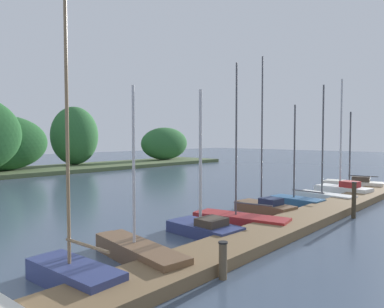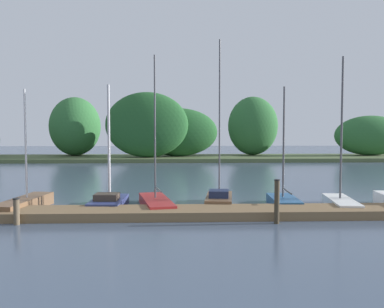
{
  "view_description": "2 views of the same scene",
  "coord_description": "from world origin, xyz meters",
  "px_view_note": "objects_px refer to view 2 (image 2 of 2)",
  "views": [
    {
      "loc": [
        -12.33,
        7.59,
        3.66
      ],
      "look_at": [
        -2.65,
        16.33,
        3.02
      ],
      "focal_mm": 33.73,
      "sensor_mm": 36.0,
      "label": 1
    },
    {
      "loc": [
        0.72,
        -2.06,
        3.5
      ],
      "look_at": [
        1.42,
        16.51,
        2.34
      ],
      "focal_mm": 39.06,
      "sensor_mm": 36.0,
      "label": 2
    }
  ],
  "objects_px": {
    "sailboat_3": "(26,203)",
    "sailboat_4": "(109,200)",
    "mooring_piling_2": "(277,201)",
    "sailboat_5": "(156,202)",
    "mooring_piling_1": "(16,211)",
    "sailboat_7": "(283,200)",
    "sailboat_8": "(341,201)",
    "sailboat_6": "(219,198)"
  },
  "relations": [
    {
      "from": "sailboat_6",
      "to": "sailboat_7",
      "type": "xyz_separation_m",
      "value": [
        2.86,
        -0.22,
        -0.07
      ]
    },
    {
      "from": "sailboat_6",
      "to": "sailboat_7",
      "type": "height_order",
      "value": "sailboat_6"
    },
    {
      "from": "sailboat_8",
      "to": "sailboat_4",
      "type": "bearing_deg",
      "value": 95.0
    },
    {
      "from": "sailboat_7",
      "to": "mooring_piling_2",
      "type": "distance_m",
      "value": 3.58
    },
    {
      "from": "sailboat_4",
      "to": "sailboat_6",
      "type": "bearing_deg",
      "value": -83.03
    },
    {
      "from": "sailboat_6",
      "to": "sailboat_3",
      "type": "bearing_deg",
      "value": 102.57
    },
    {
      "from": "sailboat_3",
      "to": "sailboat_4",
      "type": "relative_size",
      "value": 0.96
    },
    {
      "from": "mooring_piling_2",
      "to": "mooring_piling_1",
      "type": "bearing_deg",
      "value": 179.06
    },
    {
      "from": "sailboat_6",
      "to": "mooring_piling_1",
      "type": "relative_size",
      "value": 7.64
    },
    {
      "from": "sailboat_7",
      "to": "sailboat_8",
      "type": "height_order",
      "value": "sailboat_8"
    },
    {
      "from": "sailboat_7",
      "to": "mooring_piling_1",
      "type": "height_order",
      "value": "sailboat_7"
    },
    {
      "from": "sailboat_5",
      "to": "sailboat_7",
      "type": "relative_size",
      "value": 1.25
    },
    {
      "from": "sailboat_3",
      "to": "sailboat_7",
      "type": "bearing_deg",
      "value": -79.46
    },
    {
      "from": "sailboat_3",
      "to": "sailboat_6",
      "type": "xyz_separation_m",
      "value": [
        8.34,
        0.71,
        0.05
      ]
    },
    {
      "from": "mooring_piling_2",
      "to": "sailboat_5",
      "type": "bearing_deg",
      "value": 146.12
    },
    {
      "from": "sailboat_5",
      "to": "sailboat_6",
      "type": "xyz_separation_m",
      "value": [
        2.83,
        0.5,
        0.07
      ]
    },
    {
      "from": "sailboat_4",
      "to": "mooring_piling_2",
      "type": "height_order",
      "value": "sailboat_4"
    },
    {
      "from": "sailboat_8",
      "to": "mooring_piling_2",
      "type": "distance_m",
      "value": 4.51
    },
    {
      "from": "sailboat_3",
      "to": "sailboat_8",
      "type": "relative_size",
      "value": 0.78
    },
    {
      "from": "sailboat_3",
      "to": "sailboat_8",
      "type": "xyz_separation_m",
      "value": [
        13.58,
        -0.06,
        0.02
      ]
    },
    {
      "from": "sailboat_3",
      "to": "sailboat_7",
      "type": "distance_m",
      "value": 11.21
    },
    {
      "from": "sailboat_6",
      "to": "mooring_piling_1",
      "type": "height_order",
      "value": "sailboat_6"
    },
    {
      "from": "sailboat_3",
      "to": "sailboat_7",
      "type": "height_order",
      "value": "sailboat_7"
    },
    {
      "from": "sailboat_8",
      "to": "sailboat_6",
      "type": "bearing_deg",
      "value": 89.08
    },
    {
      "from": "sailboat_8",
      "to": "mooring_piling_2",
      "type": "xyz_separation_m",
      "value": [
        -3.5,
        -2.8,
        0.49
      ]
    },
    {
      "from": "sailboat_3",
      "to": "sailboat_6",
      "type": "height_order",
      "value": "sailboat_6"
    },
    {
      "from": "sailboat_7",
      "to": "sailboat_4",
      "type": "bearing_deg",
      "value": 93.98
    },
    {
      "from": "mooring_piling_1",
      "to": "mooring_piling_2",
      "type": "distance_m",
      "value": 9.47
    },
    {
      "from": "sailboat_7",
      "to": "mooring_piling_1",
      "type": "xyz_separation_m",
      "value": [
        -10.57,
        -3.2,
        0.21
      ]
    },
    {
      "from": "sailboat_8",
      "to": "mooring_piling_1",
      "type": "xyz_separation_m",
      "value": [
        -12.96,
        -2.65,
        0.17
      ]
    },
    {
      "from": "sailboat_3",
      "to": "sailboat_5",
      "type": "relative_size",
      "value": 0.77
    },
    {
      "from": "sailboat_3",
      "to": "sailboat_5",
      "type": "bearing_deg",
      "value": -79.81
    },
    {
      "from": "sailboat_5",
      "to": "mooring_piling_2",
      "type": "bearing_deg",
      "value": -135.34
    },
    {
      "from": "sailboat_3",
      "to": "mooring_piling_2",
      "type": "relative_size",
      "value": 3.15
    },
    {
      "from": "sailboat_5",
      "to": "sailboat_7",
      "type": "distance_m",
      "value": 5.69
    },
    {
      "from": "sailboat_3",
      "to": "sailboat_6",
      "type": "bearing_deg",
      "value": -77.12
    },
    {
      "from": "sailboat_8",
      "to": "mooring_piling_1",
      "type": "bearing_deg",
      "value": 108.98
    },
    {
      "from": "sailboat_6",
      "to": "sailboat_7",
      "type": "bearing_deg",
      "value": -86.63
    },
    {
      "from": "sailboat_6",
      "to": "mooring_piling_2",
      "type": "bearing_deg",
      "value": -146.19
    },
    {
      "from": "sailboat_8",
      "to": "mooring_piling_2",
      "type": "bearing_deg",
      "value": 136.15
    },
    {
      "from": "sailboat_7",
      "to": "sailboat_8",
      "type": "bearing_deg",
      "value": -99.96
    },
    {
      "from": "sailboat_7",
      "to": "sailboat_8",
      "type": "xyz_separation_m",
      "value": [
        2.39,
        -0.55,
        0.05
      ]
    }
  ]
}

